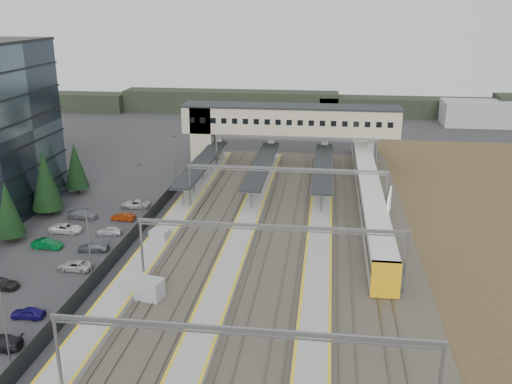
# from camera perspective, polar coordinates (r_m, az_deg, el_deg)

# --- Properties ---
(ground) EXTENTS (220.00, 220.00, 0.00)m
(ground) POSITION_cam_1_polar(r_m,az_deg,el_deg) (71.31, -7.62, -5.83)
(ground) COLOR #2B2B2D
(ground) RESTS_ON ground
(car_park) EXTENTS (10.47, 44.28, 1.27)m
(car_park) POSITION_cam_1_polar(r_m,az_deg,el_deg) (70.84, -19.65, -6.44)
(car_park) COLOR #B7B6BB
(car_park) RESTS_ON ground
(lampposts) EXTENTS (0.50, 53.25, 8.07)m
(lampposts) POSITION_cam_1_polar(r_m,az_deg,el_deg) (73.20, -13.58, -1.89)
(lampposts) COLOR slate
(lampposts) RESTS_ON ground
(fence) EXTENTS (0.08, 90.00, 2.00)m
(fence) POSITION_cam_1_polar(r_m,az_deg,el_deg) (77.15, -11.39, -3.33)
(fence) COLOR #26282B
(fence) RESTS_ON ground
(relay_cabin_near) EXTENTS (3.08, 2.52, 2.27)m
(relay_cabin_near) POSITION_cam_1_polar(r_m,az_deg,el_deg) (60.13, -10.65, -9.58)
(relay_cabin_near) COLOR #95989A
(relay_cabin_near) RESTS_ON ground
(relay_cabin_far) EXTENTS (2.52, 2.23, 2.03)m
(relay_cabin_far) POSITION_cam_1_polar(r_m,az_deg,el_deg) (72.96, -9.58, -4.49)
(relay_cabin_far) COLOR #95989A
(relay_cabin_far) RESTS_ON ground
(rail_corridor) EXTENTS (34.00, 90.00, 0.92)m
(rail_corridor) POSITION_cam_1_polar(r_m,az_deg,el_deg) (74.03, 0.38, -4.49)
(rail_corridor) COLOR #3E3B30
(rail_corridor) RESTS_ON ground
(canopies) EXTENTS (23.10, 30.00, 3.28)m
(canopies) POSITION_cam_1_polar(r_m,az_deg,el_deg) (93.79, 0.61, 2.79)
(canopies) COLOR black
(canopies) RESTS_ON ground
(footbridge) EXTENTS (40.40, 6.40, 11.20)m
(footbridge) POSITION_cam_1_polar(r_m,az_deg,el_deg) (107.32, 1.94, 6.96)
(footbridge) COLOR #B6AE91
(footbridge) RESTS_ON ground
(gantries) EXTENTS (28.40, 62.28, 7.17)m
(gantries) POSITION_cam_1_polar(r_m,az_deg,el_deg) (69.88, 2.36, -0.90)
(gantries) COLOR slate
(gantries) RESTS_ON ground
(train) EXTENTS (3.03, 63.33, 3.81)m
(train) POSITION_cam_1_polar(r_m,az_deg,el_deg) (89.00, 11.14, 0.41)
(train) COLOR silver
(train) RESTS_ON ground
(billboard) EXTENTS (1.16, 6.22, 5.38)m
(billboard) POSITION_cam_1_polar(r_m,az_deg,el_deg) (77.39, 13.15, -1.30)
(billboard) COLOR slate
(billboard) RESTS_ON ground
(treeline_far) EXTENTS (170.00, 19.00, 7.00)m
(treeline_far) POSITION_cam_1_polar(r_m,az_deg,el_deg) (157.34, 9.63, 8.48)
(treeline_far) COLOR black
(treeline_far) RESTS_ON ground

